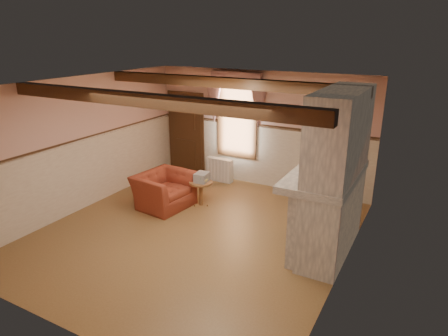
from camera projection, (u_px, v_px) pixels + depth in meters
The scene contains 26 objects.
floor at pixel (194, 233), 7.61m from camera, with size 5.50×6.00×0.01m, color brown.
ceiling at pixel (190, 84), 6.71m from camera, with size 5.50×6.00×0.01m, color silver.
wall_back at pixel (260, 129), 9.66m from camera, with size 5.50×0.02×2.80m, color #D4A092.
wall_front at pixel (53, 233), 4.67m from camera, with size 5.50×0.02×2.80m, color #D4A092.
wall_left at pixel (83, 144), 8.41m from camera, with size 0.02×6.00×2.80m, color #D4A092.
wall_right at pixel (348, 191), 5.92m from camera, with size 0.02×6.00×2.80m, color #D4A092.
wainscot at pixel (193, 196), 7.37m from camera, with size 5.50×6.00×1.50m, color beige, non-canonical shape.
chair_rail at pixel (192, 158), 7.13m from camera, with size 5.50×6.00×0.08m, color black, non-canonical shape.
firebox at pixel (307, 222), 7.06m from camera, with size 0.20×0.95×0.90m, color black.
armchair at pixel (164, 190), 8.67m from camera, with size 1.15×1.00×0.75m, color maroon.
side_table at pixel (201, 193), 8.76m from camera, with size 0.51×0.51×0.55m, color brown.
book_stack at pixel (202, 177), 8.64m from camera, with size 0.26×0.32×0.20m, color #B7AD8C.
radiator at pixel (220, 170), 10.19m from camera, with size 0.70×0.18×0.60m, color silver.
bowl at pixel (326, 169), 6.64m from camera, with size 0.36×0.36×0.09m, color brown.
mantel_clock at pixel (334, 158), 7.03m from camera, with size 0.14×0.24×0.20m, color black.
oil_lamp at pixel (334, 156), 7.01m from camera, with size 0.11×0.11×0.28m, color #C88B38.
candle_red at pixel (320, 174), 6.31m from camera, with size 0.06×0.06×0.16m, color #B21522.
jar_yellow at pixel (322, 172), 6.46m from camera, with size 0.06×0.06×0.12m, color gold.
fireplace at pixel (336, 175), 6.56m from camera, with size 0.85×2.00×2.80m, color gray.
mantel at pixel (325, 176), 6.66m from camera, with size 1.05×2.05×0.12m, color gray.
overmantel_mirror at pixel (317, 139), 6.54m from camera, with size 0.06×1.44×1.04m, color silver.
door at pixel (186, 134), 10.67m from camera, with size 1.10×0.10×2.10m, color black.
window at pixel (237, 117), 9.82m from camera, with size 1.06×0.08×2.02m, color white.
window_drapes at pixel (236, 93), 9.55m from camera, with size 1.30×0.14×1.40m, color gray.
ceiling_beam_front at pixel (145, 100), 5.75m from camera, with size 5.50×0.18×0.20m, color black.
ceiling_beam_back at pixel (224, 83), 7.74m from camera, with size 5.50×0.18×0.20m, color black.
Camera 1 is at (3.76, -5.71, 3.62)m, focal length 32.00 mm.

